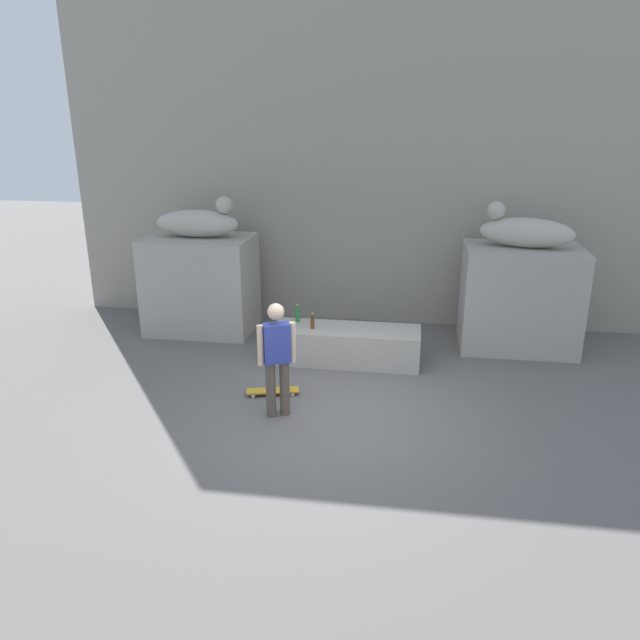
{
  "coord_description": "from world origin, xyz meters",
  "views": [
    {
      "loc": [
        1.07,
        -7.62,
        4.08
      ],
      "look_at": [
        -0.29,
        1.0,
        1.1
      ],
      "focal_mm": 33.9,
      "sensor_mm": 36.0,
      "label": 1
    }
  ],
  "objects_px": {
    "skater": "(277,355)",
    "bottle_green": "(297,315)",
    "statue_reclining_left": "(199,222)",
    "skateboard": "(273,391)",
    "statue_reclining_right": "(525,231)",
    "bottle_brown": "(312,322)"
  },
  "relations": [
    {
      "from": "statue_reclining_right",
      "to": "bottle_green",
      "type": "xyz_separation_m",
      "value": [
        -3.86,
        -1.02,
        -1.4
      ]
    },
    {
      "from": "statue_reclining_left",
      "to": "skateboard",
      "type": "relative_size",
      "value": 1.95
    },
    {
      "from": "skater",
      "to": "skateboard",
      "type": "bearing_deg",
      "value": -94.12
    },
    {
      "from": "skater",
      "to": "bottle_green",
      "type": "distance_m",
      "value": 2.34
    },
    {
      "from": "statue_reclining_left",
      "to": "skater",
      "type": "relative_size",
      "value": 0.96
    },
    {
      "from": "statue_reclining_right",
      "to": "skateboard",
      "type": "relative_size",
      "value": 2.04
    },
    {
      "from": "statue_reclining_left",
      "to": "bottle_brown",
      "type": "relative_size",
      "value": 5.85
    },
    {
      "from": "skater",
      "to": "bottle_green",
      "type": "relative_size",
      "value": 5.15
    },
    {
      "from": "statue_reclining_right",
      "to": "statue_reclining_left",
      "type": "bearing_deg",
      "value": 11.97
    },
    {
      "from": "skater",
      "to": "bottle_brown",
      "type": "xyz_separation_m",
      "value": [
        0.15,
        2.04,
        -0.21
      ]
    },
    {
      "from": "statue_reclining_left",
      "to": "statue_reclining_right",
      "type": "bearing_deg",
      "value": -0.46
    },
    {
      "from": "statue_reclining_left",
      "to": "bottle_green",
      "type": "bearing_deg",
      "value": -26.43
    },
    {
      "from": "statue_reclining_left",
      "to": "bottle_green",
      "type": "height_order",
      "value": "statue_reclining_left"
    },
    {
      "from": "bottle_green",
      "to": "skateboard",
      "type": "bearing_deg",
      "value": -92.15
    },
    {
      "from": "statue_reclining_right",
      "to": "skater",
      "type": "bearing_deg",
      "value": 54.04
    },
    {
      "from": "statue_reclining_right",
      "to": "bottle_green",
      "type": "bearing_deg",
      "value": 26.64
    },
    {
      "from": "statue_reclining_left",
      "to": "skateboard",
      "type": "height_order",
      "value": "statue_reclining_left"
    },
    {
      "from": "skateboard",
      "to": "bottle_brown",
      "type": "bearing_deg",
      "value": -119.29
    },
    {
      "from": "skateboard",
      "to": "skater",
      "type": "bearing_deg",
      "value": 95.69
    },
    {
      "from": "statue_reclining_right",
      "to": "skateboard",
      "type": "distance_m",
      "value": 5.21
    },
    {
      "from": "statue_reclining_left",
      "to": "skater",
      "type": "height_order",
      "value": "statue_reclining_left"
    },
    {
      "from": "statue_reclining_right",
      "to": "bottle_brown",
      "type": "bearing_deg",
      "value": 32.1
    }
  ]
}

